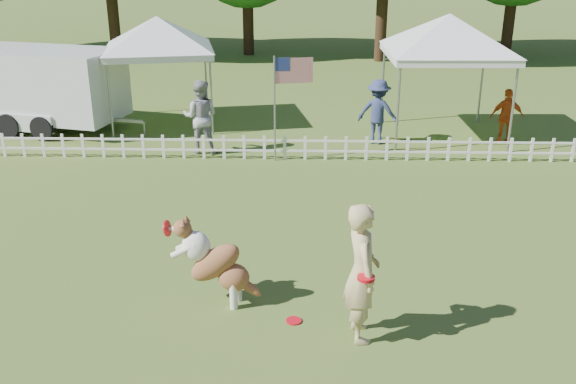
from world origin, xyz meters
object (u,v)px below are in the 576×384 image
at_px(flag_pole, 275,110).
at_px(canopy_tent_right, 444,78).
at_px(dog, 217,263).
at_px(spectator_c, 507,117).
at_px(handler, 362,272).
at_px(spectator_a, 201,117).
at_px(frisbee_on_turf, 294,321).
at_px(spectator_b, 378,112).
at_px(canopy_tent_left, 161,73).
at_px(cargo_trailer, 46,89).

bearing_deg(flag_pole, canopy_tent_right, 15.57).
height_order(dog, spectator_c, spectator_c).
height_order(handler, spectator_a, handler).
distance_m(frisbee_on_turf, spectator_a, 8.19).
xyz_separation_m(canopy_tent_right, spectator_b, (-1.79, -0.69, -0.76)).
xyz_separation_m(canopy_tent_left, flag_pole, (3.43, -3.25, -0.23)).
height_order(dog, spectator_b, spectator_b).
bearing_deg(spectator_a, spectator_b, -166.22).
bearing_deg(spectator_a, handler, 115.07).
bearing_deg(handler, cargo_trailer, 30.99).
bearing_deg(spectator_c, cargo_trailer, -3.92).
bearing_deg(flag_pole, handler, -89.61).
bearing_deg(canopy_tent_left, handler, -76.93).
height_order(dog, spectator_a, spectator_a).
bearing_deg(flag_pole, dog, -105.60).
bearing_deg(dog, canopy_tent_right, 70.12).
relative_size(frisbee_on_turf, canopy_tent_left, 0.07).
bearing_deg(frisbee_on_turf, flag_pole, 94.99).
bearing_deg(handler, spectator_b, -14.80).
xyz_separation_m(spectator_b, spectator_c, (3.36, 0.03, -0.11)).
xyz_separation_m(dog, canopy_tent_right, (4.95, 8.88, 0.95)).
distance_m(dog, cargo_trailer, 11.11).
height_order(handler, cargo_trailer, cargo_trailer).
relative_size(dog, canopy_tent_right, 0.41).
xyz_separation_m(cargo_trailer, flag_pole, (6.58, -2.65, 0.13)).
relative_size(spectator_a, spectator_b, 1.09).
bearing_deg(spectator_c, spectator_b, 1.48).
xyz_separation_m(dog, spectator_a, (-1.37, 7.25, 0.26)).
distance_m(handler, frisbee_on_turf, 1.35).
bearing_deg(dog, spectator_b, 78.18).
distance_m(canopy_tent_left, flag_pole, 4.73).
relative_size(cargo_trailer, spectator_a, 2.82).
height_order(canopy_tent_left, spectator_b, canopy_tent_left).
relative_size(dog, spectator_c, 0.89).
bearing_deg(spectator_b, cargo_trailer, 13.20).
bearing_deg(dog, flag_pole, 94.79).
bearing_deg(dog, frisbee_on_turf, -13.85).
distance_m(dog, frisbee_on_turf, 1.40).
distance_m(handler, cargo_trailer, 12.95).
bearing_deg(spectator_c, handler, 64.62).
distance_m(frisbee_on_turf, canopy_tent_left, 11.25).
bearing_deg(flag_pole, cargo_trailer, 146.89).
distance_m(canopy_tent_right, spectator_b, 2.06).
height_order(frisbee_on_turf, canopy_tent_right, canopy_tent_right).
height_order(handler, spectator_b, handler).
xyz_separation_m(flag_pole, spectator_c, (6.00, 1.56, -0.54)).
bearing_deg(handler, frisbee_on_turf, 62.89).
distance_m(frisbee_on_turf, canopy_tent_right, 10.23).
bearing_deg(frisbee_on_turf, canopy_tent_left, 111.32).
relative_size(frisbee_on_turf, canopy_tent_right, 0.07).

